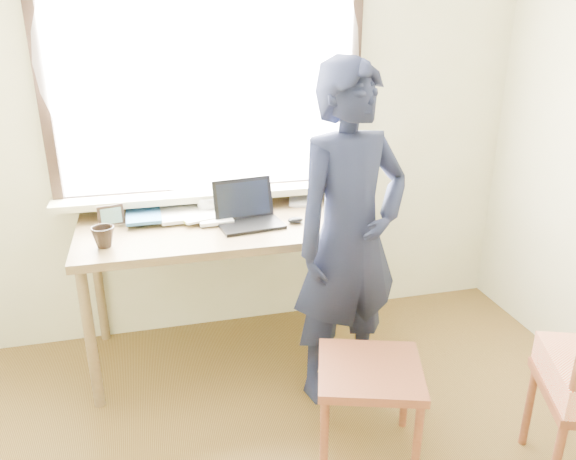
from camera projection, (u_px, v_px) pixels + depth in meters
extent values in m
cube|color=beige|center=(243.00, 127.00, 3.35)|extent=(3.50, 0.02, 2.60)
cube|color=white|center=(207.00, 77.00, 3.18)|extent=(1.70, 0.01, 1.30)
cube|color=black|center=(213.00, 192.00, 3.42)|extent=(1.82, 0.06, 0.06)
cube|color=black|center=(41.00, 81.00, 2.97)|extent=(0.06, 0.06, 1.30)
cube|color=black|center=(354.00, 73.00, 3.37)|extent=(0.06, 0.06, 1.30)
cube|color=beige|center=(214.00, 194.00, 3.35)|extent=(1.85, 0.20, 0.04)
cube|color=white|center=(208.00, 59.00, 3.08)|extent=(1.95, 0.02, 1.65)
cube|color=brown|center=(221.00, 227.00, 3.15)|extent=(1.57, 0.78, 0.04)
cylinder|color=brown|center=(91.00, 340.00, 2.83)|extent=(0.06, 0.06, 0.79)
cylinder|color=brown|center=(99.00, 282.00, 3.44)|extent=(0.06, 0.06, 0.79)
cylinder|color=brown|center=(361.00, 306.00, 3.16)|extent=(0.06, 0.06, 0.79)
cylinder|color=brown|center=(325.00, 258.00, 3.77)|extent=(0.06, 0.06, 0.79)
cube|color=black|center=(250.00, 224.00, 3.10)|extent=(0.37, 0.29, 0.02)
cube|color=black|center=(243.00, 199.00, 3.16)|extent=(0.35, 0.12, 0.23)
cube|color=black|center=(243.00, 199.00, 3.16)|extent=(0.31, 0.09, 0.19)
cube|color=black|center=(251.00, 224.00, 3.09)|extent=(0.32, 0.18, 0.00)
imported|color=white|center=(207.00, 205.00, 3.29)|extent=(0.16, 0.16, 0.09)
imported|color=black|center=(104.00, 237.00, 2.81)|extent=(0.15, 0.15, 0.11)
ellipsoid|color=black|center=(295.00, 220.00, 3.14)|extent=(0.09, 0.06, 0.03)
cube|color=white|center=(190.00, 214.00, 3.27)|extent=(0.24, 0.28, 0.00)
cube|color=#AA3F1F|center=(181.00, 209.00, 3.35)|extent=(0.23, 0.31, 0.00)
cube|color=#2C5E90|center=(129.00, 217.00, 3.18)|extent=(0.24, 0.26, 0.02)
cube|color=gold|center=(151.00, 214.00, 3.23)|extent=(0.32, 0.31, 0.01)
cube|color=white|center=(203.00, 209.00, 3.29)|extent=(0.25, 0.31, 0.02)
cube|color=white|center=(138.00, 210.00, 3.27)|extent=(0.34, 0.31, 0.01)
cube|color=gold|center=(223.00, 213.00, 3.21)|extent=(0.31, 0.35, 0.01)
imported|color=white|center=(152.00, 215.00, 3.23)|extent=(0.21, 0.27, 0.02)
imported|color=white|center=(289.00, 200.00, 3.50)|extent=(0.24, 0.29, 0.02)
cube|color=black|center=(111.00, 217.00, 3.07)|extent=(0.14, 0.04, 0.11)
cube|color=#347132|center=(111.00, 217.00, 3.07)|extent=(0.11, 0.03, 0.08)
cube|color=brown|center=(370.00, 371.00, 2.50)|extent=(0.57, 0.56, 0.04)
cylinder|color=brown|center=(324.00, 441.00, 2.43)|extent=(0.04, 0.04, 0.43)
cylinder|color=brown|center=(325.00, 386.00, 2.78)|extent=(0.04, 0.04, 0.43)
cylinder|color=brown|center=(417.00, 445.00, 2.40)|extent=(0.04, 0.04, 0.43)
cylinder|color=brown|center=(405.00, 390.00, 2.75)|extent=(0.04, 0.04, 0.43)
cylinder|color=brown|center=(529.00, 407.00, 2.64)|extent=(0.04, 0.04, 0.43)
imported|color=black|center=(349.00, 239.00, 2.81)|extent=(0.73, 0.58, 1.77)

